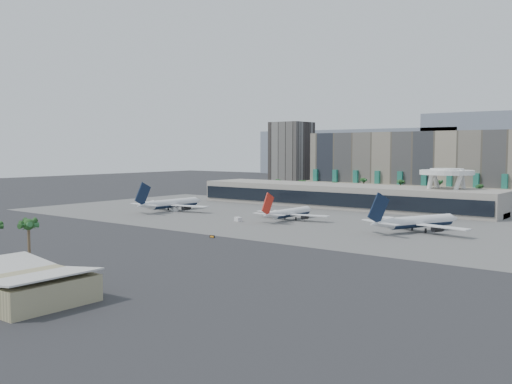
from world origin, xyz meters
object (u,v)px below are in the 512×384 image
Objects in this scene: airliner_left at (172,203)px; taxiway_sign at (212,237)px; service_vehicle_a at (174,209)px; service_vehicle_b at (238,219)px; airliner_centre at (289,213)px; airliner_right at (417,222)px.

taxiway_sign is (75.57, -52.41, -3.48)m from airliner_left.
taxiway_sign is at bearing -12.68° from service_vehicle_a.
taxiway_sign is at bearing -37.81° from service_vehicle_b.
service_vehicle_b is at bearing 110.33° from taxiway_sign.
airliner_centre is 58.67m from airliner_right.
airliner_right is 124.85m from service_vehicle_a.
service_vehicle_b is at bearing -143.27° from airliner_right.
airliner_right reaches higher than taxiway_sign.
airliner_left reaches higher than service_vehicle_a.
service_vehicle_a is 89.78m from taxiway_sign.
airliner_left is 1.05× the size of airliner_right.
airliner_right is at bearing 40.61° from taxiway_sign.
airliner_centre is at bearing 28.28° from service_vehicle_a.
airliner_right is 77.97m from taxiway_sign.
airliner_right is at bearing -0.15° from airliner_centre.
service_vehicle_b is 46.53m from taxiway_sign.
service_vehicle_a reaches higher than taxiway_sign.
airliner_centre is 10.42× the size of service_vehicle_b.
service_vehicle_b is (51.08, -11.04, -0.25)m from service_vehicle_a.
airliner_right reaches higher than service_vehicle_b.
service_vehicle_b is at bearing 10.50° from service_vehicle_a.
airliner_left is 92.03m from taxiway_sign.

